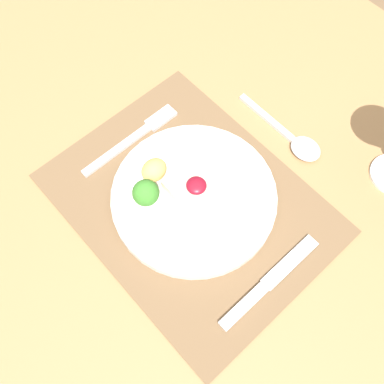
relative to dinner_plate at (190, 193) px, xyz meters
The scene contains 7 objects.
ground_plane 0.78m from the dinner_plate, 38.49° to the right, with size 8.00×8.00×0.00m, color brown.
dining_table 0.10m from the dinner_plate, 38.49° to the right, with size 1.47×1.10×0.76m.
placemat 0.02m from the dinner_plate, 38.49° to the right, with size 0.41×0.31×0.00m, color brown.
dinner_plate is the anchor object (origin of this frame).
fork 0.14m from the dinner_plate, behind, with size 0.02×0.19×0.01m.
knife 0.17m from the dinner_plate, ahead, with size 0.02×0.19×0.01m.
spoon 0.20m from the dinner_plate, 77.06° to the left, with size 0.17×0.04×0.01m.
Camera 1 is at (0.21, -0.19, 1.39)m, focal length 42.00 mm.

